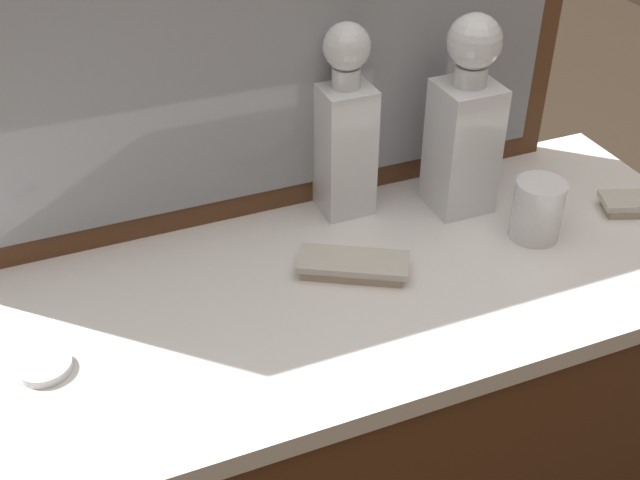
{
  "coord_description": "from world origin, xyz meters",
  "views": [
    {
      "loc": [
        -0.33,
        -0.8,
        1.51
      ],
      "look_at": [
        0.0,
        0.0,
        0.89
      ],
      "focal_mm": 44.76,
      "sensor_mm": 36.0,
      "label": 1
    }
  ],
  "objects_px": {
    "crystal_decanter_rear": "(345,138)",
    "porcelain_dish": "(45,366)",
    "crystal_tumbler_center": "(537,212)",
    "silver_brush_left": "(353,265)",
    "crystal_decanter_right": "(464,134)"
  },
  "relations": [
    {
      "from": "crystal_decanter_rear",
      "to": "porcelain_dish",
      "type": "bearing_deg",
      "value": -157.85
    },
    {
      "from": "crystal_tumbler_center",
      "to": "silver_brush_left",
      "type": "relative_size",
      "value": 0.56
    },
    {
      "from": "crystal_decanter_rear",
      "to": "crystal_tumbler_center",
      "type": "xyz_separation_m",
      "value": [
        0.23,
        -0.18,
        -0.08
      ]
    },
    {
      "from": "crystal_decanter_right",
      "to": "crystal_tumbler_center",
      "type": "height_order",
      "value": "crystal_decanter_right"
    },
    {
      "from": "crystal_decanter_rear",
      "to": "silver_brush_left",
      "type": "relative_size",
      "value": 1.83
    },
    {
      "from": "crystal_decanter_rear",
      "to": "silver_brush_left",
      "type": "xyz_separation_m",
      "value": [
        -0.06,
        -0.16,
        -0.11
      ]
    },
    {
      "from": "crystal_decanter_right",
      "to": "porcelain_dish",
      "type": "xyz_separation_m",
      "value": [
        -0.66,
        -0.14,
        -0.12
      ]
    },
    {
      "from": "crystal_decanter_right",
      "to": "crystal_decanter_rear",
      "type": "relative_size",
      "value": 1.03
    },
    {
      "from": "porcelain_dish",
      "to": "crystal_decanter_rear",
      "type": "bearing_deg",
      "value": 22.15
    },
    {
      "from": "crystal_decanter_right",
      "to": "crystal_tumbler_center",
      "type": "relative_size",
      "value": 3.35
    },
    {
      "from": "crystal_decanter_rear",
      "to": "crystal_decanter_right",
      "type": "bearing_deg",
      "value": -19.57
    },
    {
      "from": "crystal_decanter_rear",
      "to": "silver_brush_left",
      "type": "distance_m",
      "value": 0.2
    },
    {
      "from": "silver_brush_left",
      "to": "porcelain_dish",
      "type": "height_order",
      "value": "silver_brush_left"
    },
    {
      "from": "crystal_tumbler_center",
      "to": "silver_brush_left",
      "type": "xyz_separation_m",
      "value": [
        -0.29,
        0.02,
        -0.03
      ]
    },
    {
      "from": "crystal_decanter_right",
      "to": "crystal_decanter_rear",
      "type": "bearing_deg",
      "value": 160.43
    }
  ]
}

